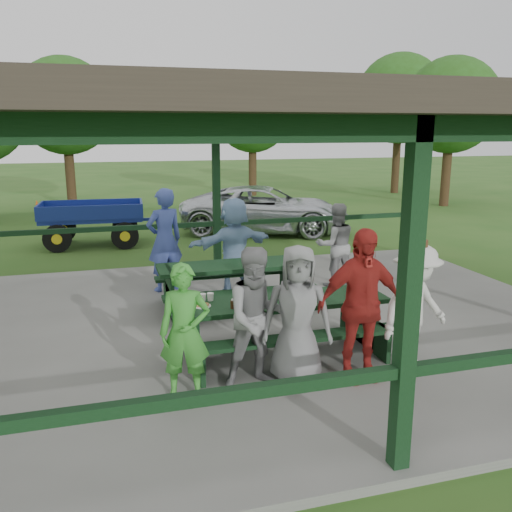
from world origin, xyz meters
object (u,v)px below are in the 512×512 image
object	(u,v)px
farm_trailer	(93,222)
contestant_red	(360,305)
picnic_table_far	(234,280)
contestant_grey_mid	(297,315)
contestant_green	(185,332)
contestant_white_fedora	(415,307)
pickup_truck	(265,209)
spectator_grey	(336,245)
spectator_lblue	(234,246)
picnic_table_near	(282,319)
contestant_grey_left	(258,318)
spectator_blue	(165,240)

from	to	relation	value
farm_trailer	contestant_red	bearing A→B (deg)	-68.80
picnic_table_far	contestant_grey_mid	distance (m)	2.85
contestant_green	farm_trailer	size ratio (longest dim) A/B	0.43
contestant_red	contestant_white_fedora	bearing A→B (deg)	4.28
contestant_red	farm_trailer	world-z (taller)	contestant_red
contestant_white_fedora	pickup_truck	distance (m)	9.73
spectator_grey	spectator_lblue	bearing A→B (deg)	3.09
picnic_table_near	contestant_grey_left	size ratio (longest dim) A/B	1.67
picnic_table_far	spectator_grey	distance (m)	2.29
contestant_grey_left	contestant_grey_mid	distance (m)	0.45
contestant_white_fedora	picnic_table_far	bearing A→B (deg)	102.32
contestant_grey_mid	contestant_red	bearing A→B (deg)	7.70
spectator_blue	farm_trailer	distance (m)	5.15
contestant_grey_left	spectator_grey	size ratio (longest dim) A/B	1.04
contestant_red	contestant_white_fedora	size ratio (longest dim) A/B	1.12
picnic_table_far	spectator_lblue	bearing A→B (deg)	75.90
spectator_lblue	contestant_white_fedora	bearing A→B (deg)	94.58
contestant_grey_left	farm_trailer	distance (m)	9.27
picnic_table_near	spectator_blue	distance (m)	3.54
spectator_lblue	spectator_blue	size ratio (longest dim) A/B	0.93
spectator_grey	contestant_grey_mid	bearing A→B (deg)	63.85
contestant_green	contestant_red	distance (m)	2.04
contestant_red	spectator_grey	size ratio (longest dim) A/B	1.16
picnic_table_near	spectator_blue	bearing A→B (deg)	108.59
picnic_table_near	contestant_white_fedora	xyz separation A→B (m)	(1.40, -0.87, 0.31)
contestant_grey_mid	spectator_lblue	size ratio (longest dim) A/B	0.94
contestant_grey_left	contestant_red	world-z (taller)	contestant_red
picnic_table_near	contestant_green	bearing A→B (deg)	-149.17
picnic_table_near	spectator_blue	world-z (taller)	spectator_blue
contestant_grey_left	spectator_grey	distance (m)	4.35
contestant_green	contestant_red	xyz separation A→B (m)	(2.03, -0.09, 0.15)
contestant_green	spectator_lblue	distance (m)	3.90
contestant_red	spectator_grey	xyz separation A→B (m)	(1.35, 3.69, -0.13)
picnic_table_near	picnic_table_far	bearing A→B (deg)	94.58
picnic_table_near	farm_trailer	world-z (taller)	farm_trailer
picnic_table_near	contestant_red	size ratio (longest dim) A/B	1.50
contestant_white_fedora	farm_trailer	world-z (taller)	contestant_white_fedora
spectator_grey	farm_trailer	bearing A→B (deg)	-47.34
spectator_blue	farm_trailer	world-z (taller)	spectator_blue
contestant_grey_left	farm_trailer	world-z (taller)	contestant_grey_left
picnic_table_far	contestant_red	size ratio (longest dim) A/B	1.36
farm_trailer	spectator_grey	bearing A→B (deg)	-48.62
farm_trailer	contestant_green	bearing A→B (deg)	-80.74
contestant_green	contestant_grey_left	size ratio (longest dim) A/B	0.93
picnic_table_far	contestant_green	xyz separation A→B (m)	(-1.24, -2.84, 0.29)
spectator_lblue	contestant_grey_mid	bearing A→B (deg)	71.91
contestant_white_fedora	spectator_blue	bearing A→B (deg)	104.77
pickup_truck	picnic_table_far	bearing A→B (deg)	-179.40
contestant_white_fedora	farm_trailer	size ratio (longest dim) A/B	0.46
contestant_white_fedora	pickup_truck	size ratio (longest dim) A/B	0.33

